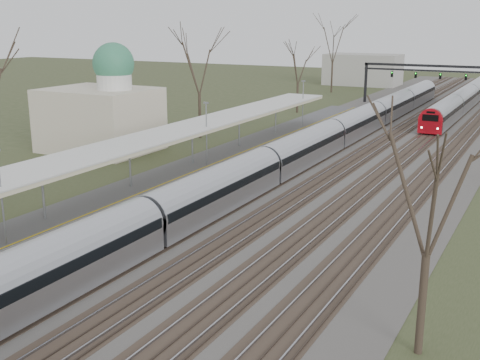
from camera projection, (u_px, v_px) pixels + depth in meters
name	position (u px, v px, depth m)	size (l,w,h in m)	color
track_bed	(377.00, 141.00, 62.55)	(24.00, 160.00, 0.22)	#474442
platform	(215.00, 161.00, 51.73)	(3.50, 69.00, 1.00)	#9E9B93
canopy	(185.00, 130.00, 47.01)	(4.10, 50.00, 3.11)	slate
dome_building	(102.00, 113.00, 57.09)	(10.00, 8.00, 10.30)	beige
signal_gantry	(436.00, 73.00, 86.90)	(21.00, 0.59, 6.08)	black
tree_west_far	(199.00, 62.00, 62.38)	(5.50, 5.50, 11.33)	#2D231C
tree_east_near	(432.00, 187.00, 20.97)	(4.50, 4.50, 9.27)	#2D231C
train_near	(331.00, 135.00, 58.05)	(2.62, 90.21, 3.05)	#AAADB4
train_far	(470.00, 94.00, 90.46)	(2.62, 60.21, 3.05)	#AAADB4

